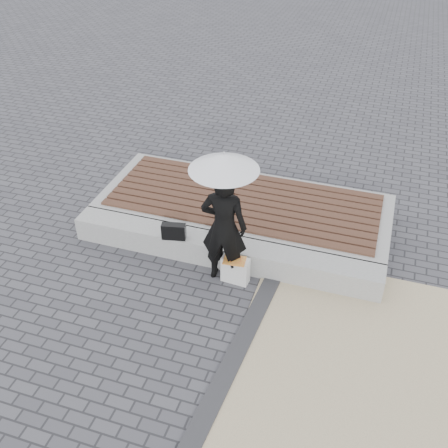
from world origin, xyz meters
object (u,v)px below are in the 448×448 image
at_px(seating_ledge, 222,251).
at_px(canvas_tote, 235,270).
at_px(parasol, 224,162).
at_px(handbag, 174,231).
at_px(woman, 224,227).

bearing_deg(seating_ledge, canvas_tote, -49.23).
bearing_deg(parasol, canvas_tote, -12.80).
relative_size(parasol, canvas_tote, 2.83).
xyz_separation_m(seating_ledge, parasol, (0.14, -0.35, 1.82)).
bearing_deg(handbag, woman, -23.76).
xyz_separation_m(parasol, handbag, (-0.88, 0.18, -1.49)).
xyz_separation_m(woman, canvas_tote, (0.20, -0.04, -0.72)).
relative_size(seating_ledge, parasol, 4.03).
height_order(seating_ledge, parasol, parasol).
distance_m(parasol, handbag, 1.74).
distance_m(seating_ledge, handbag, 0.83).
height_order(parasol, canvas_tote, parasol).
distance_m(parasol, canvas_tote, 1.81).
bearing_deg(canvas_tote, woman, 171.50).
xyz_separation_m(seating_ledge, handbag, (-0.74, -0.17, 0.33)).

